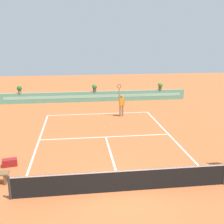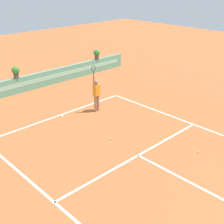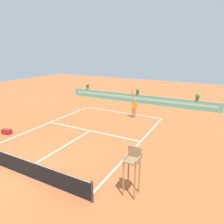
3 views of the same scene
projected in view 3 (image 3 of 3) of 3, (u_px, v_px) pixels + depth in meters
ground_plane at (87, 133)px, 15.34m from camera, size 60.00×60.00×0.00m
court_lines at (92, 129)px, 15.94m from camera, size 8.32×11.94×0.01m
net at (18, 164)px, 10.12m from camera, size 8.92×0.10×1.00m
back_wall_barrier at (137, 99)px, 23.98m from camera, size 18.00×0.21×1.00m
umpire_chair at (132, 166)px, 8.43m from camera, size 0.60×0.60×2.14m
gear_bag at (7, 132)px, 15.02m from camera, size 0.76×0.50×0.36m
tennis_player at (134, 107)px, 18.45m from camera, size 0.62×0.27×2.58m
tennis_ball_near_baseline at (101, 144)px, 13.44m from camera, size 0.07×0.07×0.07m
tennis_ball_mid_court at (103, 124)px, 17.10m from camera, size 0.07×0.07×0.07m
potted_plant_centre at (138, 91)px, 23.72m from camera, size 0.48×0.48×0.72m
potted_plant_far_right at (198, 97)px, 20.78m from camera, size 0.48×0.48×0.72m
potted_plant_far_left at (88, 86)px, 26.87m from camera, size 0.48×0.48×0.72m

